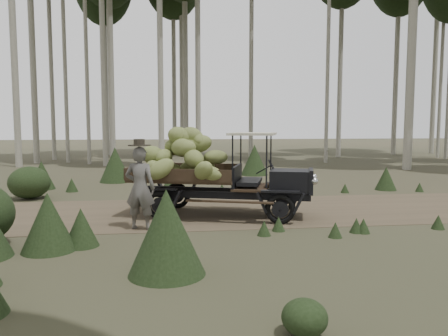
{
  "coord_description": "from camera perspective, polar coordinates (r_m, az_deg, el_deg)",
  "views": [
    {
      "loc": [
        -3.16,
        -10.63,
        2.12
      ],
      "look_at": [
        -1.85,
        -0.5,
        1.14
      ],
      "focal_mm": 35.0,
      "sensor_mm": 36.0,
      "label": 1
    }
  ],
  "objects": [
    {
      "name": "dirt_track",
      "position": [
        11.29,
        9.09,
        -5.38
      ],
      "size": [
        70.0,
        4.0,
        0.01
      ],
      "primitive_type": "cube",
      "color": "brown",
      "rests_on": "ground"
    },
    {
      "name": "farmer",
      "position": [
        9.1,
        -10.91,
        -2.45
      ],
      "size": [
        0.71,
        0.57,
        1.86
      ],
      "rotation": [
        0.0,
        0.0,
        2.86
      ],
      "color": "#55524E",
      "rests_on": "ground"
    },
    {
      "name": "banana_truck",
      "position": [
        10.3,
        -2.78,
        0.63
      ],
      "size": [
        4.49,
        2.65,
        2.17
      ],
      "rotation": [
        0.0,
        0.0,
        -0.3
      ],
      "color": "black",
      "rests_on": "ground"
    },
    {
      "name": "undergrowth",
      "position": [
        9.38,
        0.7,
        -4.27
      ],
      "size": [
        23.45,
        19.34,
        1.33
      ],
      "color": "#233319",
      "rests_on": "ground"
    },
    {
      "name": "ground",
      "position": [
        11.29,
        9.09,
        -5.4
      ],
      "size": [
        120.0,
        120.0,
        0.0
      ],
      "primitive_type": "plane",
      "color": "#473D2B",
      "rests_on": "ground"
    }
  ]
}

